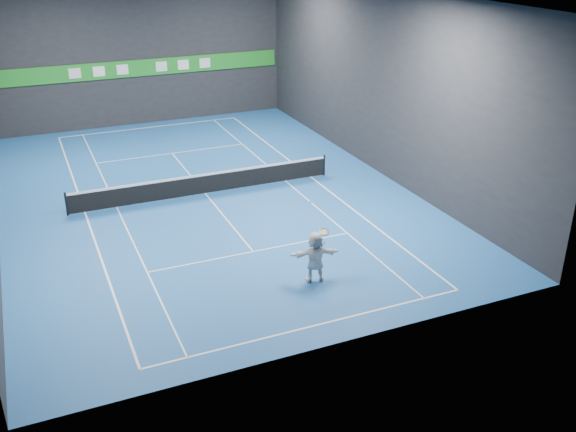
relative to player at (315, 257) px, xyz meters
name	(u,v)px	position (x,y,z in m)	size (l,w,h in m)	color
ground	(205,194)	(-1.25, 9.31, -0.94)	(26.00, 26.00, 0.00)	#1C549A
wall_back	(140,51)	(-1.25, 22.31, 3.56)	(18.00, 0.10, 9.00)	black
wall_front	(335,208)	(-1.25, -3.69, 3.56)	(18.00, 0.10, 9.00)	black
wall_right	(377,82)	(7.75, 9.31, 3.56)	(0.10, 26.00, 9.00)	black
baseline_near	(314,326)	(-1.25, -2.58, -0.93)	(10.98, 0.08, 0.01)	white
baseline_far	(151,127)	(-1.25, 21.20, -0.93)	(10.98, 0.08, 0.01)	white
sideline_doubles_left	(85,213)	(-6.74, 9.31, -0.93)	(0.08, 23.78, 0.01)	white
sideline_doubles_right	(311,177)	(4.24, 9.31, -0.93)	(0.08, 23.78, 0.01)	white
sideline_singles_left	(117,208)	(-5.36, 9.31, -0.93)	(0.06, 23.78, 0.01)	white
sideline_singles_right	(286,181)	(2.86, 9.31, -0.93)	(0.06, 23.78, 0.01)	white
service_line_near	(253,252)	(-1.25, 2.91, -0.93)	(8.23, 0.06, 0.01)	white
service_line_far	(172,153)	(-1.25, 15.71, -0.93)	(8.23, 0.06, 0.01)	white
center_service_line	(205,194)	(-1.25, 9.31, -0.93)	(0.06, 12.80, 0.01)	white
player	(315,257)	(0.00, 0.00, 0.00)	(1.74, 0.55, 1.87)	white
tennis_ball	(310,202)	(-0.14, 0.16, 2.04)	(0.06, 0.06, 0.06)	yellow
tennis_net	(205,183)	(-1.25, 9.31, -0.40)	(12.50, 0.10, 1.07)	black
sponsor_banner	(142,68)	(-1.25, 22.24, 2.56)	(17.64, 0.11, 1.00)	#1F8F25
tennis_racket	(324,234)	(0.35, 0.05, 0.80)	(0.45, 0.35, 0.70)	#B11412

